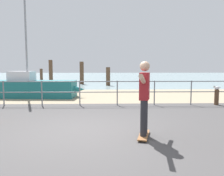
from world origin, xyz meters
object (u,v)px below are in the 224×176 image
(skateboard, at_px, (144,135))
(seagull, at_px, (217,88))
(bollard_short, at_px, (217,97))
(sailboat, at_px, (36,88))
(skateboarder, at_px, (144,94))

(skateboard, distance_m, seagull, 5.67)
(bollard_short, xyz_separation_m, seagull, (-0.01, -0.01, 0.41))
(sailboat, xyz_separation_m, skateboarder, (4.55, -6.71, 0.49))
(skateboard, height_order, bollard_short, bollard_short)
(sailboat, distance_m, skateboard, 8.12)
(skateboard, relative_size, skateboarder, 0.50)
(skateboard, bearing_deg, sailboat, 124.17)
(bollard_short, relative_size, seagull, 1.50)
(skateboard, distance_m, skateboarder, 0.95)
(skateboard, bearing_deg, bollard_short, 47.13)
(skateboarder, height_order, seagull, skateboarder)
(sailboat, distance_m, seagull, 8.77)
(sailboat, height_order, bollard_short, sailboat)
(seagull, bearing_deg, bollard_short, 30.57)
(skateboard, relative_size, bollard_short, 1.23)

